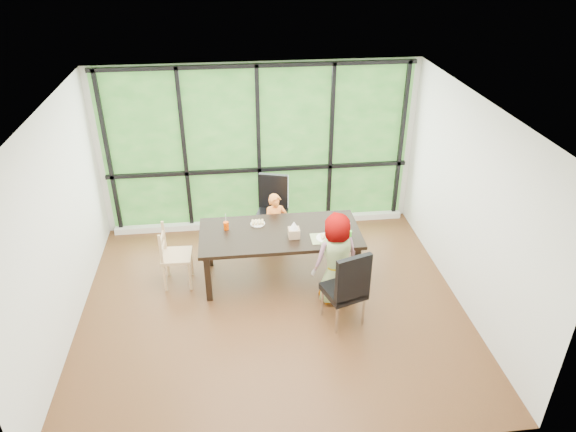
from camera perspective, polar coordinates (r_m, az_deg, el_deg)
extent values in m
plane|color=black|center=(7.09, -1.65, -9.72)|extent=(5.00, 5.00, 0.00)
plane|color=silver|center=(8.35, -3.23, 7.41)|extent=(5.00, 0.00, 5.00)
cube|color=#23501D|center=(8.33, -3.22, 7.36)|extent=(4.80, 0.02, 2.65)
cube|color=silver|center=(8.83, -2.95, -0.68)|extent=(4.80, 0.12, 0.10)
cube|color=black|center=(7.39, -0.86, -4.23)|extent=(2.25, 1.12, 0.75)
cube|color=black|center=(8.14, -1.80, 0.53)|extent=(0.57, 0.57, 1.08)
cube|color=black|center=(6.56, 6.10, -7.56)|extent=(0.58, 0.58, 1.08)
cube|color=tan|center=(7.40, -12.02, -4.24)|extent=(0.41, 0.43, 0.90)
imported|color=orange|center=(7.85, -1.34, -0.98)|extent=(0.40, 0.29, 1.01)
imported|color=gray|center=(6.86, 5.06, -4.63)|extent=(0.72, 0.57, 1.29)
cube|color=tan|center=(7.06, 4.08, -2.44)|extent=(0.39, 0.28, 0.01)
cylinder|color=white|center=(7.38, -3.32, -0.84)|extent=(0.20, 0.20, 0.01)
cylinder|color=white|center=(7.06, 4.11, -2.41)|extent=(0.26, 0.26, 0.02)
cylinder|color=#E34100|center=(7.28, -6.75, -1.05)|extent=(0.07, 0.07, 0.11)
cylinder|color=#49D02F|center=(7.07, 6.68, -2.02)|extent=(0.07, 0.07, 0.11)
cube|color=tan|center=(7.05, 0.65, -1.84)|extent=(0.15, 0.15, 0.13)
cylinder|color=white|center=(7.23, -6.80, -0.39)|extent=(0.01, 0.04, 0.20)
cylinder|color=pink|center=(7.02, 6.72, -1.36)|extent=(0.01, 0.04, 0.20)
cone|color=white|center=(6.99, 0.66, -1.00)|extent=(0.12, 0.12, 0.11)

